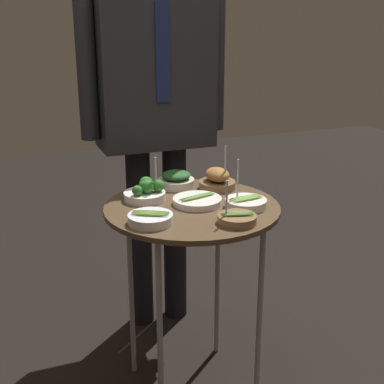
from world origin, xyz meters
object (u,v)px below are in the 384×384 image
at_px(waiter_figure, 154,90).
at_px(bowl_roast_front_left, 217,180).
at_px(bowl_broccoli_front_right, 146,192).
at_px(bowl_asparagus_back_left, 197,201).
at_px(bowl_asparagus_back_right, 237,219).
at_px(serving_cart, 192,223).
at_px(bowl_asparagus_mid_right, 150,219).
at_px(bowl_asparagus_front_center, 246,203).
at_px(bowl_spinach_far_rim, 176,180).

bearing_deg(waiter_figure, bowl_roast_front_left, -72.87).
bearing_deg(bowl_broccoli_front_right, bowl_asparagus_back_left, -34.86).
height_order(bowl_asparagus_back_right, waiter_figure, waiter_figure).
height_order(serving_cart, bowl_roast_front_left, bowl_roast_front_left).
bearing_deg(bowl_asparagus_back_right, bowl_broccoli_front_right, 123.05).
bearing_deg(serving_cart, bowl_asparagus_mid_right, -149.74).
height_order(bowl_asparagus_mid_right, bowl_asparagus_front_center, bowl_asparagus_front_center).
relative_size(bowl_asparagus_back_right, bowl_roast_front_left, 0.82).
height_order(serving_cart, bowl_asparagus_back_left, bowl_asparagus_back_left).
relative_size(bowl_asparagus_mid_right, bowl_broccoli_front_right, 0.93).
bearing_deg(bowl_asparagus_back_right, bowl_spinach_far_rim, 97.56).
bearing_deg(bowl_asparagus_back_right, bowl_asparagus_back_left, 103.95).
xyz_separation_m(bowl_asparagus_back_right, waiter_figure, (-0.04, 0.75, 0.32)).
bearing_deg(bowl_asparagus_front_center, bowl_asparagus_mid_right, -176.09).
distance_m(bowl_roast_front_left, bowl_broccoli_front_right, 0.30).
bearing_deg(bowl_spinach_far_rim, bowl_asparagus_front_center, -63.84).
bearing_deg(bowl_broccoli_front_right, waiter_figure, 67.95).
distance_m(bowl_asparagus_back_left, bowl_asparagus_front_center, 0.17).
relative_size(bowl_asparagus_back_left, bowl_asparagus_mid_right, 1.19).
xyz_separation_m(bowl_roast_front_left, waiter_figure, (-0.12, 0.40, 0.30)).
bearing_deg(bowl_asparagus_back_right, bowl_roast_front_left, 76.45).
distance_m(bowl_asparagus_back_left, bowl_asparagus_back_right, 0.22).
bearing_deg(bowl_broccoli_front_right, bowl_asparagus_mid_right, -102.86).
xyz_separation_m(serving_cart, bowl_roast_front_left, (0.16, 0.15, 0.10)).
xyz_separation_m(serving_cart, bowl_asparagus_back_right, (0.08, -0.21, 0.08)).
height_order(bowl_asparagus_back_left, bowl_broccoli_front_right, bowl_broccoli_front_right).
bearing_deg(bowl_asparagus_back_right, bowl_asparagus_mid_right, 159.37).
height_order(bowl_asparagus_mid_right, bowl_roast_front_left, bowl_roast_front_left).
xyz_separation_m(bowl_asparagus_mid_right, bowl_spinach_far_rim, (0.21, 0.33, 0.01)).
bearing_deg(bowl_broccoli_front_right, bowl_asparagus_front_center, -33.48).
height_order(serving_cart, waiter_figure, waiter_figure).
bearing_deg(bowl_asparagus_front_center, bowl_broccoli_front_right, 146.52).
bearing_deg(bowl_broccoli_front_right, serving_cart, -40.84).
height_order(bowl_asparagus_back_right, bowl_asparagus_front_center, bowl_asparagus_front_center).
relative_size(bowl_asparagus_mid_right, bowl_asparagus_front_center, 0.89).
height_order(bowl_broccoli_front_right, waiter_figure, waiter_figure).
distance_m(bowl_asparagus_back_right, bowl_broccoli_front_right, 0.39).
distance_m(bowl_asparagus_front_center, bowl_spinach_far_rim, 0.34).
bearing_deg(bowl_asparagus_back_left, waiter_figure, 88.36).
relative_size(bowl_asparagus_back_left, bowl_asparagus_front_center, 1.06).
xyz_separation_m(bowl_asparagus_back_right, bowl_asparagus_mid_right, (-0.26, 0.10, 0.00)).
relative_size(bowl_roast_front_left, bowl_spinach_far_rim, 1.24).
relative_size(bowl_asparagus_front_center, bowl_spinach_far_rim, 1.17).
xyz_separation_m(serving_cart, bowl_asparagus_mid_right, (-0.19, -0.11, 0.08)).
xyz_separation_m(bowl_asparagus_back_left, bowl_asparagus_front_center, (0.15, -0.09, 0.00)).
bearing_deg(bowl_asparagus_mid_right, waiter_figure, 71.02).
distance_m(bowl_asparagus_mid_right, bowl_spinach_far_rim, 0.39).
bearing_deg(bowl_spinach_far_rim, bowl_asparagus_back_left, -89.02).
height_order(bowl_asparagus_back_right, bowl_asparagus_mid_right, bowl_asparagus_back_right).
bearing_deg(bowl_spinach_far_rim, waiter_figure, 86.62).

